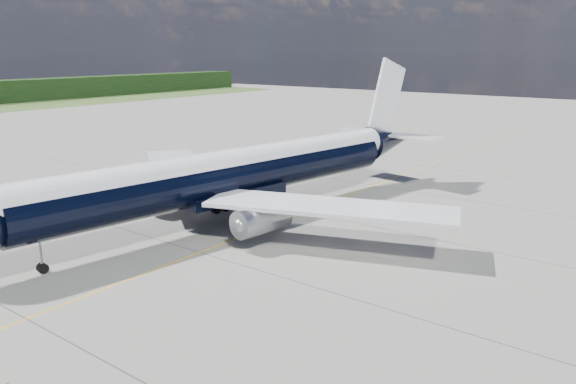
# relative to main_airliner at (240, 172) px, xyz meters

# --- Properties ---
(ground) EXTENTS (320.00, 320.00, 0.00)m
(ground) POSITION_rel_main_airliner_xyz_m (3.48, 10.94, -4.81)
(ground) COLOR gray
(ground) RESTS_ON ground
(taxiway_centerline) EXTENTS (0.16, 160.00, 0.01)m
(taxiway_centerline) POSITION_rel_main_airliner_xyz_m (3.48, 5.94, -4.81)
(taxiway_centerline) COLOR #EDA90C
(taxiway_centerline) RESTS_ON ground
(main_airliner) EXTENTS (43.68, 53.59, 15.51)m
(main_airliner) POSITION_rel_main_airliner_xyz_m (0.00, 0.00, 0.00)
(main_airliner) COLOR black
(main_airliner) RESTS_ON ground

